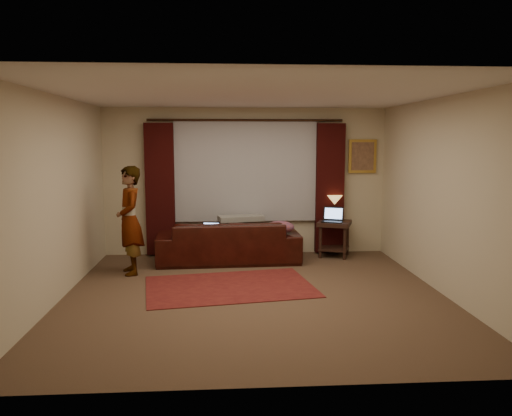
{
  "coord_description": "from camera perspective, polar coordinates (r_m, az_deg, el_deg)",
  "views": [
    {
      "loc": [
        -0.41,
        -6.37,
        2.02
      ],
      "look_at": [
        0.1,
        1.2,
        1.0
      ],
      "focal_mm": 35.0,
      "sensor_mm": 36.0,
      "label": 1
    }
  ],
  "objects": [
    {
      "name": "laptop_table",
      "position": [
        8.72,
        8.71,
        -0.78
      ],
      "size": [
        0.46,
        0.48,
        0.25
      ],
      "primitive_type": null,
      "rotation": [
        0.0,
        0.0,
        -0.37
      ],
      "color": "black",
      "rests_on": "end_table"
    },
    {
      "name": "throw_blanket",
      "position": [
        8.57,
        -1.73,
        0.53
      ],
      "size": [
        0.82,
        0.46,
        0.09
      ],
      "primitive_type": "cube",
      "rotation": [
        0.0,
        0.0,
        0.21
      ],
      "color": "gray",
      "rests_on": "sofa"
    },
    {
      "name": "drape_right",
      "position": [
        9.0,
        8.42,
        2.23
      ],
      "size": [
        0.5,
        0.14,
        2.3
      ],
      "primitive_type": "cube",
      "color": "black",
      "rests_on": "floor"
    },
    {
      "name": "picture_frame",
      "position": [
        9.19,
        12.06,
        5.81
      ],
      "size": [
        0.5,
        0.04,
        0.6
      ],
      "primitive_type": "cube",
      "color": "gold",
      "rests_on": "wall_back"
    },
    {
      "name": "end_table",
      "position": [
        8.89,
        8.92,
        -3.51
      ],
      "size": [
        0.7,
        0.7,
        0.63
      ],
      "primitive_type": "cube",
      "rotation": [
        0.0,
        0.0,
        -0.36
      ],
      "color": "black",
      "rests_on": "floor"
    },
    {
      "name": "sheer_curtain",
      "position": [
        8.83,
        -1.19,
        4.29
      ],
      "size": [
        2.5,
        0.05,
        1.8
      ],
      "primitive_type": "cube",
      "color": "#A4A3AC",
      "rests_on": "wall_back"
    },
    {
      "name": "tiffany_lamp",
      "position": [
        8.96,
        8.97,
        0.04
      ],
      "size": [
        0.38,
        0.38,
        0.44
      ],
      "primitive_type": null,
      "rotation": [
        0.0,
        0.0,
        -0.64
      ],
      "color": "olive",
      "rests_on": "end_table"
    },
    {
      "name": "floor",
      "position": [
        6.7,
        -0.17,
        -9.95
      ],
      "size": [
        5.0,
        5.0,
        0.01
      ],
      "primitive_type": "cube",
      "color": "brown",
      "rests_on": "ground"
    },
    {
      "name": "wall_right",
      "position": [
        7.04,
        20.59,
        1.29
      ],
      "size": [
        0.02,
        5.0,
        2.6
      ],
      "primitive_type": "cube",
      "color": "beige",
      "rests_on": "ground"
    },
    {
      "name": "wall_front",
      "position": [
        3.96,
        2.13,
        -2.86
      ],
      "size": [
        5.0,
        0.02,
        2.6
      ],
      "primitive_type": "cube",
      "color": "beige",
      "rests_on": "ground"
    },
    {
      "name": "ceiling",
      "position": [
        6.41,
        -0.18,
        12.84
      ],
      "size": [
        5.0,
        5.0,
        0.02
      ],
      "primitive_type": "cube",
      "color": "silver",
      "rests_on": "ground"
    },
    {
      "name": "laptop_sofa",
      "position": [
        8.16,
        -5.32,
        -2.5
      ],
      "size": [
        0.36,
        0.38,
        0.21
      ],
      "primitive_type": null,
      "rotation": [
        0.0,
        0.0,
        -0.22
      ],
      "color": "black",
      "rests_on": "sofa"
    },
    {
      "name": "curtain_rod",
      "position": [
        8.78,
        -1.19,
        10.01
      ],
      "size": [
        0.04,
        0.04,
        3.4
      ],
      "primitive_type": "cylinder",
      "color": "black",
      "rests_on": "wall_back"
    },
    {
      "name": "person",
      "position": [
        7.8,
        -14.23,
        -1.39
      ],
      "size": [
        0.62,
        0.62,
        1.65
      ],
      "primitive_type": "imported",
      "rotation": [
        0.0,
        0.0,
        -1.23
      ],
      "color": "gray",
      "rests_on": "floor"
    },
    {
      "name": "clothing_pile",
      "position": [
        8.36,
        2.73,
        -2.26
      ],
      "size": [
        0.5,
        0.4,
        0.21
      ],
      "primitive_type": "ellipsoid",
      "rotation": [
        0.0,
        0.0,
        -0.04
      ],
      "color": "#7C4158",
      "rests_on": "sofa"
    },
    {
      "name": "wall_left",
      "position": [
        6.74,
        -21.89,
        0.97
      ],
      "size": [
        0.02,
        5.0,
        2.6
      ],
      "primitive_type": "cube",
      "color": "beige",
      "rests_on": "ground"
    },
    {
      "name": "area_rug",
      "position": [
        7.06,
        -3.03,
        -8.95
      ],
      "size": [
        2.5,
        1.86,
        0.01
      ],
      "primitive_type": "cube",
      "rotation": [
        0.0,
        0.0,
        0.16
      ],
      "color": "maroon",
      "rests_on": "floor"
    },
    {
      "name": "sofa",
      "position": [
        8.39,
        -3.16,
        -2.94
      ],
      "size": [
        2.41,
        1.11,
        0.96
      ],
      "primitive_type": "imported",
      "rotation": [
        0.0,
        0.0,
        3.18
      ],
      "color": "black",
      "rests_on": "floor"
    },
    {
      "name": "drape_left",
      "position": [
        8.87,
        -10.9,
        2.09
      ],
      "size": [
        0.5,
        0.14,
        2.3
      ],
      "primitive_type": "cube",
      "color": "black",
      "rests_on": "floor"
    },
    {
      "name": "wall_back",
      "position": [
        8.91,
        -1.2,
        3.02
      ],
      "size": [
        5.0,
        0.02,
        2.6
      ],
      "primitive_type": "cube",
      "color": "beige",
      "rests_on": "ground"
    }
  ]
}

